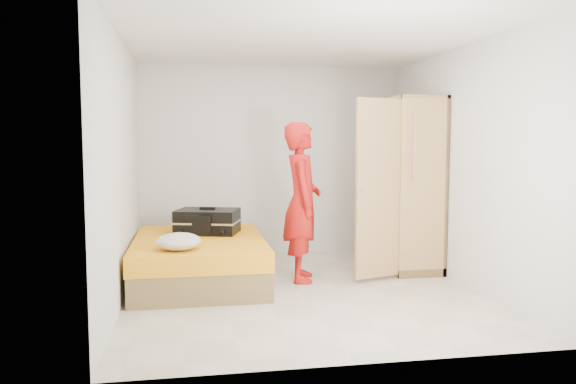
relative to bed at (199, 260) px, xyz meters
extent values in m
plane|color=beige|center=(1.05, -0.59, -0.25)|extent=(4.00, 4.00, 0.00)
plane|color=white|center=(1.05, -0.59, 2.35)|extent=(4.00, 4.00, 0.00)
cube|color=white|center=(1.05, 1.41, 1.05)|extent=(3.60, 0.02, 2.60)
cube|color=white|center=(1.05, -2.59, 1.05)|extent=(3.60, 0.02, 2.60)
cube|color=white|center=(-0.75, -0.59, 1.05)|extent=(0.02, 4.00, 2.60)
cube|color=white|center=(2.85, -0.59, 1.05)|extent=(0.02, 4.00, 2.60)
cube|color=olive|center=(0.00, 0.00, -0.10)|extent=(1.40, 2.00, 0.30)
cube|color=#FFA61A|center=(0.00, 0.00, 0.15)|extent=(1.42, 2.02, 0.20)
cube|color=tan|center=(2.82, 0.31, 0.80)|extent=(0.04, 1.20, 2.10)
cube|color=tan|center=(2.55, -0.27, 0.80)|extent=(0.58, 0.04, 2.10)
cube|color=tan|center=(2.55, 0.89, 0.80)|extent=(0.58, 0.04, 2.10)
cube|color=tan|center=(2.55, 0.31, 1.83)|extent=(0.58, 1.20, 0.04)
cube|color=tan|center=(2.55, 0.31, -0.20)|extent=(0.58, 1.20, 0.10)
cube|color=tan|center=(2.28, 0.61, 0.80)|extent=(0.04, 0.59, 2.00)
cube|color=tan|center=(1.98, -0.33, 0.80)|extent=(0.57, 0.22, 2.00)
cylinder|color=#B2B2B7|center=(2.55, 0.31, 1.67)|extent=(0.02, 1.10, 0.02)
imported|color=red|center=(1.15, -0.12, 0.64)|extent=(0.52, 0.71, 1.79)
cube|color=black|center=(0.11, 0.31, 0.39)|extent=(0.81, 0.68, 0.28)
cube|color=black|center=(0.11, 0.31, 0.54)|extent=(0.19, 0.10, 0.03)
ellipsoid|color=silver|center=(-0.21, -0.67, 0.33)|extent=(0.45, 0.45, 0.17)
cube|color=silver|center=(0.20, 0.85, 0.30)|extent=(0.58, 0.39, 0.10)
camera|label=1|loc=(-0.09, -6.29, 1.33)|focal=35.00mm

